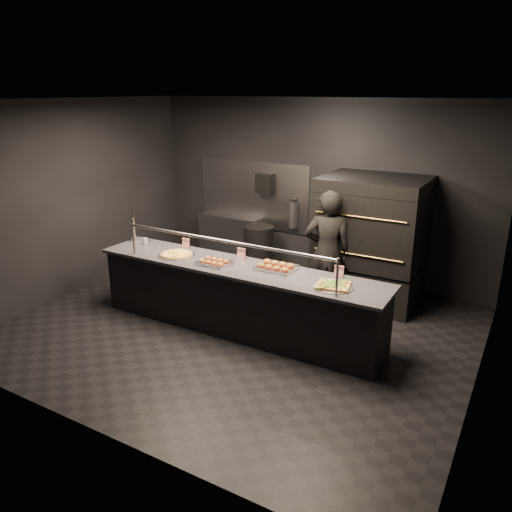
% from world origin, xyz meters
% --- Properties ---
extents(room, '(6.04, 6.00, 3.00)m').
position_xyz_m(room, '(-0.02, 0.05, 1.50)').
color(room, black).
rests_on(room, ground).
extents(service_counter, '(4.10, 0.78, 1.37)m').
position_xyz_m(service_counter, '(0.00, -0.00, 0.46)').
color(service_counter, black).
rests_on(service_counter, ground).
extents(pizza_oven, '(1.50, 1.23, 1.91)m').
position_xyz_m(pizza_oven, '(1.20, 1.90, 0.97)').
color(pizza_oven, black).
rests_on(pizza_oven, ground).
extents(prep_shelf, '(1.20, 0.35, 0.90)m').
position_xyz_m(prep_shelf, '(-1.60, 2.32, 0.45)').
color(prep_shelf, '#99999E').
rests_on(prep_shelf, ground).
extents(towel_dispenser, '(0.30, 0.20, 0.35)m').
position_xyz_m(towel_dispenser, '(-0.90, 2.39, 1.55)').
color(towel_dispenser, black).
rests_on(towel_dispenser, room).
extents(fire_extinguisher, '(0.14, 0.14, 0.51)m').
position_xyz_m(fire_extinguisher, '(-0.35, 2.40, 1.06)').
color(fire_extinguisher, '#B2B2B7').
rests_on(fire_extinguisher, room).
extents(beer_tap, '(0.13, 0.19, 0.51)m').
position_xyz_m(beer_tap, '(-1.95, 0.18, 1.06)').
color(beer_tap, silver).
rests_on(beer_tap, service_counter).
extents(round_pizza, '(0.51, 0.51, 0.03)m').
position_xyz_m(round_pizza, '(-0.95, -0.06, 0.94)').
color(round_pizza, silver).
rests_on(round_pizza, service_counter).
extents(slider_tray_a, '(0.49, 0.41, 0.07)m').
position_xyz_m(slider_tray_a, '(-0.30, -0.09, 0.95)').
color(slider_tray_a, silver).
rests_on(slider_tray_a, service_counter).
extents(slider_tray_b, '(0.54, 0.42, 0.08)m').
position_xyz_m(slider_tray_b, '(0.50, 0.15, 0.95)').
color(slider_tray_b, silver).
rests_on(slider_tray_b, service_counter).
extents(square_pizza, '(0.48, 0.48, 0.05)m').
position_xyz_m(square_pizza, '(1.38, -0.06, 0.94)').
color(square_pizza, silver).
rests_on(square_pizza, service_counter).
extents(condiment_jar, '(0.15, 0.06, 0.10)m').
position_xyz_m(condiment_jar, '(-1.66, 0.13, 0.97)').
color(condiment_jar, silver).
rests_on(condiment_jar, service_counter).
extents(tent_cards, '(2.47, 0.04, 0.15)m').
position_xyz_m(tent_cards, '(0.05, 0.28, 1.00)').
color(tent_cards, white).
rests_on(tent_cards, service_counter).
extents(trash_bin, '(0.52, 0.52, 0.86)m').
position_xyz_m(trash_bin, '(-0.84, 2.05, 0.43)').
color(trash_bin, black).
rests_on(trash_bin, ground).
extents(worker, '(0.77, 0.65, 1.80)m').
position_xyz_m(worker, '(0.79, 1.17, 0.90)').
color(worker, black).
rests_on(worker, ground).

